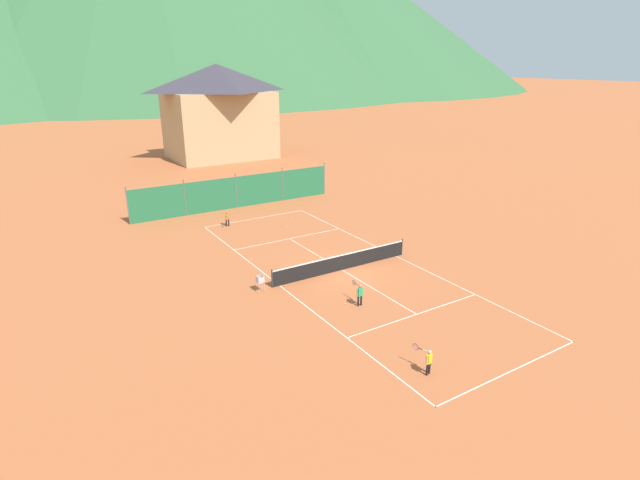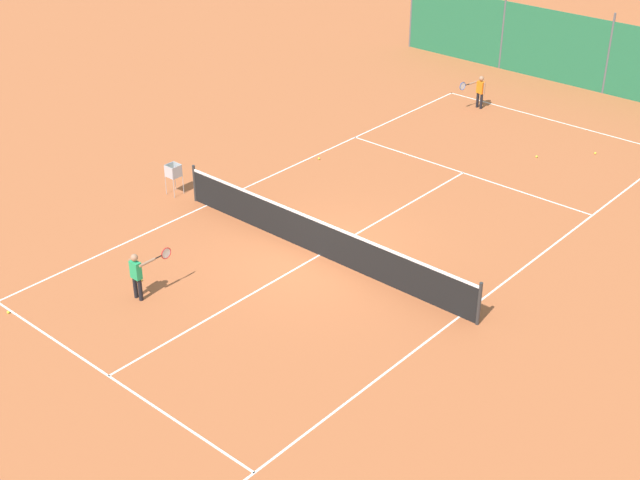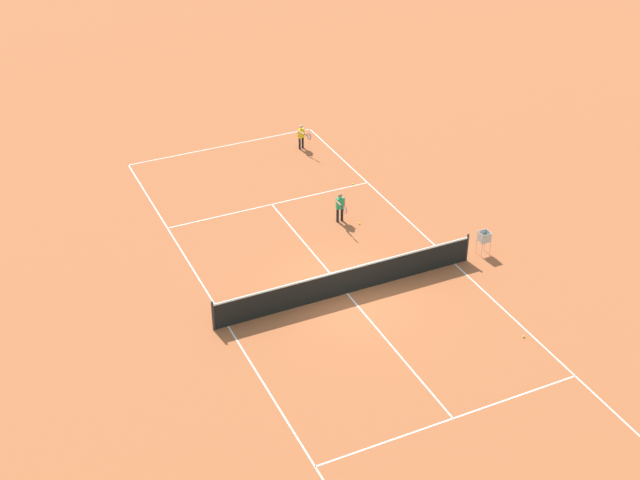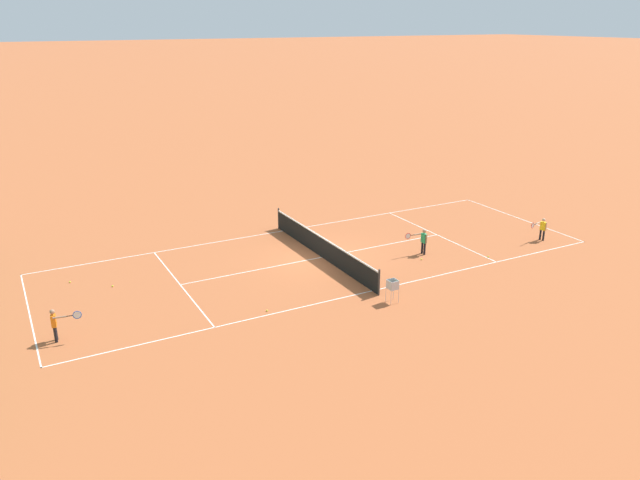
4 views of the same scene
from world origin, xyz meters
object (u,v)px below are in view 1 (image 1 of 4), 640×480
(tennis_ball_mid_court, at_px, (345,304))
(tennis_ball_near_corner, at_px, (251,259))
(player_near_baseline, at_px, (359,293))
(player_near_service, at_px, (428,360))
(tennis_ball_by_net_right, at_px, (292,219))
(ball_hopper, at_px, (260,280))
(tennis_net, at_px, (342,262))
(player_far_baseline, at_px, (227,218))
(tennis_ball_far_corner, at_px, (359,334))
(tennis_ball_by_net_left, at_px, (287,226))
(alpine_chalet, at_px, (219,110))

(tennis_ball_mid_court, xyz_separation_m, tennis_ball_near_corner, (-1.47, 8.02, 0.00))
(player_near_baseline, height_order, player_near_service, player_near_baseline)
(tennis_ball_by_net_right, relative_size, ball_hopper, 0.07)
(tennis_net, distance_m, player_near_baseline, 4.51)
(player_far_baseline, distance_m, tennis_ball_far_corner, 17.75)
(tennis_ball_by_net_left, bearing_deg, player_far_baseline, 146.39)
(player_near_service, xyz_separation_m, tennis_ball_far_corner, (-0.52, 3.76, -0.61))
(player_far_baseline, relative_size, tennis_ball_mid_court, 17.24)
(tennis_ball_near_corner, bearing_deg, tennis_net, -48.51)
(tennis_ball_by_net_left, height_order, tennis_ball_mid_court, same)
(tennis_ball_mid_court, relative_size, alpine_chalet, 0.01)
(ball_hopper, bearing_deg, alpine_chalet, 71.45)
(player_far_baseline, bearing_deg, ball_hopper, -103.49)
(ball_hopper, bearing_deg, tennis_ball_by_net_right, 53.72)
(player_near_baseline, relative_size, tennis_ball_mid_court, 17.63)
(player_near_baseline, xyz_separation_m, alpine_chalet, (9.24, 42.01, 5.14))
(player_near_baseline, distance_m, alpine_chalet, 43.32)
(player_near_service, xyz_separation_m, tennis_ball_by_net_right, (5.27, 20.48, -0.61))
(tennis_ball_far_corner, height_order, ball_hopper, ball_hopper)
(player_near_baseline, relative_size, player_far_baseline, 1.02)
(player_near_baseline, height_order, tennis_ball_mid_court, player_near_baseline)
(tennis_net, bearing_deg, player_near_baseline, -113.28)
(tennis_net, distance_m, player_far_baseline, 11.52)
(tennis_ball_far_corner, bearing_deg, player_far_baseline, 87.03)
(tennis_ball_near_corner, height_order, tennis_ball_far_corner, same)
(tennis_ball_near_corner, distance_m, ball_hopper, 4.71)
(player_far_baseline, height_order, tennis_ball_by_net_right, player_far_baseline)
(player_far_baseline, xyz_separation_m, tennis_ball_near_corner, (-1.25, -6.91, -0.63))
(tennis_ball_far_corner, bearing_deg, alpine_chalet, 76.14)
(player_near_baseline, relative_size, ball_hopper, 1.31)
(ball_hopper, bearing_deg, player_near_service, -77.11)
(tennis_ball_mid_court, xyz_separation_m, tennis_ball_far_corner, (-1.14, -2.79, 0.00))
(tennis_ball_near_corner, bearing_deg, player_near_baseline, -76.46)
(tennis_ball_near_corner, relative_size, alpine_chalet, 0.01)
(tennis_net, relative_size, player_far_baseline, 8.07)
(alpine_chalet, bearing_deg, tennis_ball_by_net_left, -102.38)
(player_near_service, distance_m, tennis_ball_by_net_left, 19.48)
(tennis_net, distance_m, alpine_chalet, 38.96)
(tennis_ball_by_net_right, bearing_deg, tennis_ball_by_net_left, -130.68)
(tennis_ball_near_corner, relative_size, ball_hopper, 0.07)
(tennis_ball_far_corner, bearing_deg, tennis_ball_near_corner, 91.76)
(tennis_ball_far_corner, bearing_deg, tennis_ball_by_net_left, 73.38)
(tennis_ball_by_net_left, distance_m, alpine_chalet, 30.31)
(player_far_baseline, xyz_separation_m, player_near_service, (-0.40, -21.47, -0.03))
(tennis_net, height_order, player_far_baseline, player_far_baseline)
(tennis_ball_by_net_left, distance_m, tennis_ball_far_corner, 15.96)
(player_far_baseline, xyz_separation_m, tennis_ball_mid_court, (0.22, -14.92, -0.63))
(tennis_ball_by_net_left, bearing_deg, player_near_service, -101.98)
(ball_hopper, height_order, alpine_chalet, alpine_chalet)
(player_near_service, distance_m, tennis_ball_by_net_right, 21.15)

